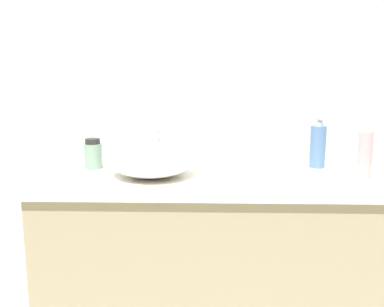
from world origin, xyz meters
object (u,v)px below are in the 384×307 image
at_px(tissue_box, 264,156).
at_px(sink_basin, 152,159).
at_px(candle_jar, 218,166).
at_px(soap_dispenser, 318,144).
at_px(lotion_bottle, 365,153).
at_px(perfume_bottle, 93,154).

bearing_deg(tissue_box, sink_basin, -174.79).
xyz_separation_m(sink_basin, candle_jar, (0.25, 0.06, -0.04)).
relative_size(sink_basin, tissue_box, 2.09).
relative_size(tissue_box, candle_jar, 3.06).
distance_m(soap_dispenser, lotion_bottle, 0.21).
bearing_deg(perfume_bottle, lotion_bottle, -6.37).
xyz_separation_m(soap_dispenser, tissue_box, (-0.23, -0.12, -0.03)).
relative_size(sink_basin, candle_jar, 6.39).
bearing_deg(lotion_bottle, tissue_box, 174.20).
distance_m(soap_dispenser, candle_jar, 0.43).
xyz_separation_m(lotion_bottle, tissue_box, (-0.37, 0.04, -0.02)).
bearing_deg(lotion_bottle, sink_basin, -179.91).
distance_m(lotion_bottle, tissue_box, 0.37).
bearing_deg(candle_jar, lotion_bottle, -5.95).
bearing_deg(tissue_box, perfume_bottle, 173.32).
height_order(sink_basin, candle_jar, sink_basin).
height_order(perfume_bottle, tissue_box, tissue_box).
xyz_separation_m(sink_basin, lotion_bottle, (0.79, 0.00, 0.03)).
height_order(sink_basin, soap_dispenser, soap_dispenser).
bearing_deg(soap_dispenser, perfume_bottle, -177.43).
bearing_deg(sink_basin, perfume_bottle, 155.08).
distance_m(lotion_bottle, perfume_bottle, 1.05).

